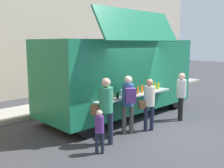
{
  "coord_description": "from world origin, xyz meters",
  "views": [
    {
      "loc": [
        -6.39,
        -4.29,
        2.66
      ],
      "look_at": [
        -0.36,
        1.74,
        1.3
      ],
      "focal_mm": 41.47,
      "sensor_mm": 36.0,
      "label": 1
    }
  ],
  "objects_px": {
    "trash_bin": "(139,83)",
    "customer_front_ordering": "(149,100)",
    "customer_rear_waiting": "(105,105)",
    "food_truck_main": "(120,74)",
    "child_near_queue": "(99,128)",
    "customer_extra_browsing": "(181,92)",
    "customer_mid_with_backpack": "(128,99)"
  },
  "relations": [
    {
      "from": "customer_mid_with_backpack",
      "to": "customer_extra_browsing",
      "type": "xyz_separation_m",
      "value": [
        2.35,
        -0.35,
        -0.07
      ]
    },
    {
      "from": "food_truck_main",
      "to": "customer_extra_browsing",
      "type": "distance_m",
      "value": 2.24
    },
    {
      "from": "customer_rear_waiting",
      "to": "customer_extra_browsing",
      "type": "height_order",
      "value": "customer_rear_waiting"
    },
    {
      "from": "customer_front_ordering",
      "to": "customer_rear_waiting",
      "type": "xyz_separation_m",
      "value": [
        -1.65,
        0.16,
        0.11
      ]
    },
    {
      "from": "customer_rear_waiting",
      "to": "trash_bin",
      "type": "bearing_deg",
      "value": -4.84
    },
    {
      "from": "trash_bin",
      "to": "child_near_queue",
      "type": "relative_size",
      "value": 0.94
    },
    {
      "from": "food_truck_main",
      "to": "customer_front_ordering",
      "type": "height_order",
      "value": "food_truck_main"
    },
    {
      "from": "customer_mid_with_backpack",
      "to": "customer_rear_waiting",
      "type": "xyz_separation_m",
      "value": [
        -1.01,
        -0.1,
        -0.0
      ]
    },
    {
      "from": "trash_bin",
      "to": "customer_extra_browsing",
      "type": "xyz_separation_m",
      "value": [
        -2.92,
        -4.23,
        0.47
      ]
    },
    {
      "from": "food_truck_main",
      "to": "customer_rear_waiting",
      "type": "height_order",
      "value": "food_truck_main"
    },
    {
      "from": "food_truck_main",
      "to": "customer_front_ordering",
      "type": "xyz_separation_m",
      "value": [
        -0.67,
        -1.81,
        -0.57
      ]
    },
    {
      "from": "trash_bin",
      "to": "customer_mid_with_backpack",
      "type": "relative_size",
      "value": 0.59
    },
    {
      "from": "customer_extra_browsing",
      "to": "customer_mid_with_backpack",
      "type": "bearing_deg",
      "value": 42.21
    },
    {
      "from": "trash_bin",
      "to": "customer_extra_browsing",
      "type": "distance_m",
      "value": 5.16
    },
    {
      "from": "customer_front_ordering",
      "to": "child_near_queue",
      "type": "xyz_separation_m",
      "value": [
        -2.16,
        -0.17,
        -0.3
      ]
    },
    {
      "from": "food_truck_main",
      "to": "child_near_queue",
      "type": "relative_size",
      "value": 5.59
    },
    {
      "from": "customer_mid_with_backpack",
      "to": "customer_extra_browsing",
      "type": "bearing_deg",
      "value": -65.63
    },
    {
      "from": "trash_bin",
      "to": "customer_rear_waiting",
      "type": "bearing_deg",
      "value": -147.64
    },
    {
      "from": "customer_rear_waiting",
      "to": "child_near_queue",
      "type": "relative_size",
      "value": 1.64
    },
    {
      "from": "trash_bin",
      "to": "customer_mid_with_backpack",
      "type": "height_order",
      "value": "customer_mid_with_backpack"
    },
    {
      "from": "customer_rear_waiting",
      "to": "child_near_queue",
      "type": "xyz_separation_m",
      "value": [
        -0.51,
        -0.33,
        -0.41
      ]
    },
    {
      "from": "customer_mid_with_backpack",
      "to": "customer_extra_browsing",
      "type": "height_order",
      "value": "customer_mid_with_backpack"
    },
    {
      "from": "food_truck_main",
      "to": "trash_bin",
      "type": "bearing_deg",
      "value": 30.74
    },
    {
      "from": "trash_bin",
      "to": "food_truck_main",
      "type": "bearing_deg",
      "value": -149.58
    },
    {
      "from": "customer_front_ordering",
      "to": "customer_rear_waiting",
      "type": "relative_size",
      "value": 0.9
    },
    {
      "from": "customer_front_ordering",
      "to": "customer_rear_waiting",
      "type": "distance_m",
      "value": 1.66
    },
    {
      "from": "customer_extra_browsing",
      "to": "customer_front_ordering",
      "type": "bearing_deg",
      "value": 47.47
    },
    {
      "from": "customer_rear_waiting",
      "to": "child_near_queue",
      "type": "bearing_deg",
      "value": 175.43
    },
    {
      "from": "trash_bin",
      "to": "customer_front_ordering",
      "type": "relative_size",
      "value": 0.64
    },
    {
      "from": "trash_bin",
      "to": "customer_mid_with_backpack",
      "type": "bearing_deg",
      "value": -143.63
    },
    {
      "from": "customer_rear_waiting",
      "to": "child_near_queue",
      "type": "height_order",
      "value": "customer_rear_waiting"
    },
    {
      "from": "trash_bin",
      "to": "child_near_queue",
      "type": "xyz_separation_m",
      "value": [
        -6.78,
        -4.3,
        0.14
      ]
    }
  ]
}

